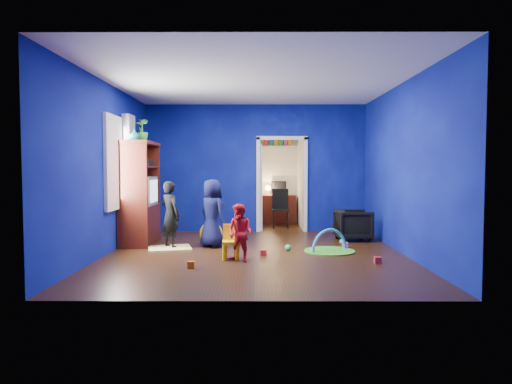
{
  "coord_description": "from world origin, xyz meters",
  "views": [
    {
      "loc": [
        0.05,
        -7.67,
        1.46
      ],
      "look_at": [
        0.02,
        0.4,
        1.03
      ],
      "focal_mm": 32.0,
      "sensor_mm": 36.0,
      "label": 1
    }
  ],
  "objects_px": {
    "vase": "(135,135)",
    "study_desk": "(279,209)",
    "hopper_ball": "(211,233)",
    "play_mat": "(329,251)",
    "child_black": "(170,215)",
    "toddler_red": "(240,233)",
    "armchair": "(353,225)",
    "child_navy": "(212,213)",
    "tv_armoire": "(140,193)",
    "crt_tv": "(142,191)",
    "kid_chair": "(231,244)",
    "folding_chair": "(281,209)"
  },
  "relations": [
    {
      "from": "child_black",
      "to": "play_mat",
      "type": "distance_m",
      "value": 2.92
    },
    {
      "from": "child_navy",
      "to": "crt_tv",
      "type": "distance_m",
      "value": 1.47
    },
    {
      "from": "armchair",
      "to": "play_mat",
      "type": "bearing_deg",
      "value": 148.49
    },
    {
      "from": "child_navy",
      "to": "kid_chair",
      "type": "distance_m",
      "value": 1.26
    },
    {
      "from": "child_navy",
      "to": "tv_armoire",
      "type": "relative_size",
      "value": 0.64
    },
    {
      "from": "armchair",
      "to": "hopper_ball",
      "type": "relative_size",
      "value": 1.56
    },
    {
      "from": "toddler_red",
      "to": "tv_armoire",
      "type": "height_order",
      "value": "tv_armoire"
    },
    {
      "from": "tv_armoire",
      "to": "crt_tv",
      "type": "bearing_deg",
      "value": 0.0
    },
    {
      "from": "child_black",
      "to": "play_mat",
      "type": "bearing_deg",
      "value": -144.93
    },
    {
      "from": "child_navy",
      "to": "vase",
      "type": "xyz_separation_m",
      "value": [
        -1.42,
        0.01,
        1.44
      ]
    },
    {
      "from": "armchair",
      "to": "crt_tv",
      "type": "height_order",
      "value": "crt_tv"
    },
    {
      "from": "toddler_red",
      "to": "folding_chair",
      "type": "distance_m",
      "value": 4.02
    },
    {
      "from": "tv_armoire",
      "to": "kid_chair",
      "type": "xyz_separation_m",
      "value": [
        1.83,
        -1.44,
        -0.73
      ]
    },
    {
      "from": "child_black",
      "to": "toddler_red",
      "type": "xyz_separation_m",
      "value": [
        1.31,
        -1.21,
        -0.16
      ]
    },
    {
      "from": "child_black",
      "to": "kid_chair",
      "type": "xyz_separation_m",
      "value": [
        1.16,
        -1.01,
        -0.36
      ]
    },
    {
      "from": "crt_tv",
      "to": "kid_chair",
      "type": "relative_size",
      "value": 1.4
    },
    {
      "from": "child_black",
      "to": "toddler_red",
      "type": "distance_m",
      "value": 1.79
    },
    {
      "from": "study_desk",
      "to": "child_navy",
      "type": "bearing_deg",
      "value": -111.26
    },
    {
      "from": "vase",
      "to": "child_black",
      "type": "bearing_deg",
      "value": -10.95
    },
    {
      "from": "child_black",
      "to": "toddler_red",
      "type": "relative_size",
      "value": 1.36
    },
    {
      "from": "child_black",
      "to": "hopper_ball",
      "type": "distance_m",
      "value": 0.88
    },
    {
      "from": "child_black",
      "to": "toddler_red",
      "type": "height_order",
      "value": "child_black"
    },
    {
      "from": "play_mat",
      "to": "toddler_red",
      "type": "bearing_deg",
      "value": -150.79
    },
    {
      "from": "hopper_ball",
      "to": "play_mat",
      "type": "height_order",
      "value": "hopper_ball"
    },
    {
      "from": "play_mat",
      "to": "study_desk",
      "type": "xyz_separation_m",
      "value": [
        -0.7,
        4.04,
        0.36
      ]
    },
    {
      "from": "crt_tv",
      "to": "study_desk",
      "type": "xyz_separation_m",
      "value": [
        2.77,
        3.26,
        -0.65
      ]
    },
    {
      "from": "armchair",
      "to": "tv_armoire",
      "type": "xyz_separation_m",
      "value": [
        -4.19,
        -0.48,
        0.67
      ]
    },
    {
      "from": "child_black",
      "to": "tv_armoire",
      "type": "distance_m",
      "value": 0.88
    },
    {
      "from": "tv_armoire",
      "to": "study_desk",
      "type": "relative_size",
      "value": 2.23
    },
    {
      "from": "toddler_red",
      "to": "study_desk",
      "type": "distance_m",
      "value": 4.97
    },
    {
      "from": "kid_chair",
      "to": "toddler_red",
      "type": "bearing_deg",
      "value": -56.87
    },
    {
      "from": "toddler_red",
      "to": "hopper_ball",
      "type": "xyz_separation_m",
      "value": [
        -0.61,
        1.58,
        -0.23
      ]
    },
    {
      "from": "kid_chair",
      "to": "study_desk",
      "type": "xyz_separation_m",
      "value": [
        0.98,
        4.7,
        0.12
      ]
    },
    {
      "from": "tv_armoire",
      "to": "kid_chair",
      "type": "bearing_deg",
      "value": -38.15
    },
    {
      "from": "armchair",
      "to": "hopper_ball",
      "type": "xyz_separation_m",
      "value": [
        -2.82,
        -0.55,
        -0.09
      ]
    },
    {
      "from": "folding_chair",
      "to": "child_navy",
      "type": "bearing_deg",
      "value": -118.02
    },
    {
      "from": "toddler_red",
      "to": "kid_chair",
      "type": "height_order",
      "value": "toddler_red"
    },
    {
      "from": "vase",
      "to": "study_desk",
      "type": "xyz_separation_m",
      "value": [
        2.81,
        3.56,
        -1.69
      ]
    },
    {
      "from": "armchair",
      "to": "hopper_ball",
      "type": "height_order",
      "value": "armchair"
    },
    {
      "from": "armchair",
      "to": "crt_tv",
      "type": "bearing_deg",
      "value": 93.3
    },
    {
      "from": "tv_armoire",
      "to": "folding_chair",
      "type": "bearing_deg",
      "value": 39.31
    },
    {
      "from": "vase",
      "to": "crt_tv",
      "type": "bearing_deg",
      "value": 82.41
    },
    {
      "from": "tv_armoire",
      "to": "armchair",
      "type": "bearing_deg",
      "value": 6.59
    },
    {
      "from": "kid_chair",
      "to": "folding_chair",
      "type": "height_order",
      "value": "folding_chair"
    },
    {
      "from": "armchair",
      "to": "vase",
      "type": "height_order",
      "value": "vase"
    },
    {
      "from": "toddler_red",
      "to": "tv_armoire",
      "type": "bearing_deg",
      "value": 170.96
    },
    {
      "from": "vase",
      "to": "crt_tv",
      "type": "distance_m",
      "value": 1.09
    },
    {
      "from": "child_navy",
      "to": "vase",
      "type": "height_order",
      "value": "vase"
    },
    {
      "from": "child_navy",
      "to": "tv_armoire",
      "type": "distance_m",
      "value": 1.49
    },
    {
      "from": "tv_armoire",
      "to": "study_desk",
      "type": "xyz_separation_m",
      "value": [
        2.81,
        3.26,
        -0.6
      ]
    }
  ]
}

